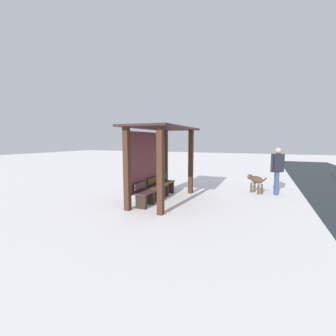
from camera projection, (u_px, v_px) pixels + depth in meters
The scene contains 7 objects.
ground_plane at pixel (163, 200), 7.74m from camera, with size 60.00×60.00×0.00m, color white.
bus_shelter at pixel (158, 151), 7.62m from camera, with size 3.29×1.57×2.46m.
bench_left_inside at pixel (145, 196), 7.03m from camera, with size 0.74×0.39×0.73m.
bench_center_inside at pixel (157, 191), 7.80m from camera, with size 0.74×0.41×0.75m.
bench_right_inside at pixel (166, 186), 8.57m from camera, with size 0.74×0.37×0.76m.
person_walking at pixel (277, 167), 8.49m from camera, with size 0.49×0.51×1.76m.
dog at pixel (256, 180), 8.79m from camera, with size 0.75×0.72×0.69m.
Camera 1 is at (-6.91, -3.05, 2.03)m, focal length 24.44 mm.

